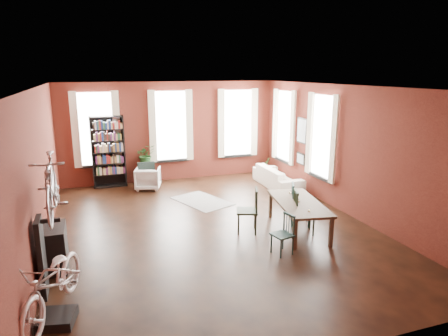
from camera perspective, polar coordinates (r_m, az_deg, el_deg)
name	(u,v)px	position (r m, az deg, el deg)	size (l,w,h in m)	color
room	(214,132)	(9.38, -1.42, 5.19)	(9.00, 9.04, 3.22)	black
dining_table	(298,216)	(9.19, 10.53, -6.80)	(0.91, 2.01, 0.69)	brown
dining_chair_a	(282,235)	(8.01, 8.34, -9.40)	(0.37, 0.37, 0.80)	#183431
dining_chair_b	(247,211)	(8.92, 3.31, -6.11)	(0.46, 0.46, 1.00)	black
dining_chair_c	(304,212)	(9.06, 11.38, -6.17)	(0.45, 0.45, 0.97)	#1E301C
dining_chair_d	(301,205)	(9.51, 10.90, -5.15)	(0.45, 0.45, 0.98)	#1B3C3C
bookshelf	(108,152)	(12.77, -16.18, 2.22)	(1.00, 0.32, 2.20)	black
white_armchair	(148,177)	(12.37, -10.83, -1.32)	(0.72, 0.67, 0.74)	silver
cream_sofa	(278,174)	(12.54, 7.68, -0.81)	(2.08, 0.61, 0.81)	beige
striped_rug	(202,201)	(11.13, -3.16, -4.73)	(1.04, 1.66, 0.01)	black
bike_trainer	(57,319)	(6.56, -22.72, -19.25)	(0.49, 0.49, 0.14)	black
bike_wall_rack	(42,257)	(7.09, -24.60, -11.53)	(0.16, 0.60, 1.30)	black
console_table	(55,248)	(8.00, -22.99, -10.44)	(0.40, 0.80, 0.80)	black
plant_stand	(148,174)	(13.05, -10.85, -0.85)	(0.30, 0.30, 0.60)	black
plant_by_sofa	(266,171)	(13.93, 5.97, -0.42)	(0.35, 0.63, 0.28)	#2C5221
plant_small	(319,215)	(10.19, 13.48, -6.53)	(0.19, 0.36, 0.13)	#325E25
bicycle_floor	(50,253)	(6.09, -23.58, -11.12)	(0.66, 0.99, 1.89)	beige
bicycle_hung	(49,165)	(6.61, -23.73, 0.35)	(0.47, 1.00, 1.66)	#A5A8AD
plant_on_stand	(146,157)	(12.94, -11.10, 1.54)	(0.59, 0.66, 0.52)	#215120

